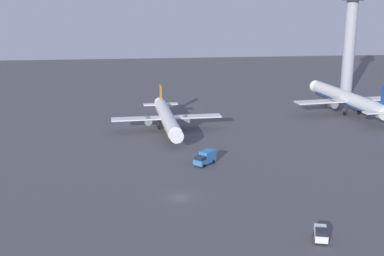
% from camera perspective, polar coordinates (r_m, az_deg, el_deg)
% --- Properties ---
extents(ground_plane, '(416.00, 416.00, 0.00)m').
position_cam_1_polar(ground_plane, '(99.12, -1.44, -7.65)').
color(ground_plane, '#4C4C51').
extents(control_tower, '(8.00, 8.00, 42.91)m').
position_cam_1_polar(control_tower, '(203.29, 17.17, 10.54)').
color(control_tower, '#A8A8B2').
rests_on(control_tower, ground).
extents(airplane_far_stand, '(30.95, 39.76, 10.20)m').
position_cam_1_polar(airplane_far_stand, '(143.62, -2.79, 1.17)').
color(airplane_far_stand, white).
rests_on(airplane_far_stand, ground).
extents(airplane_near_gate, '(36.72, 47.05, 12.07)m').
position_cam_1_polar(airplane_near_gate, '(171.56, 17.00, 3.05)').
color(airplane_near_gate, silver).
rests_on(airplane_near_gate, ground).
extents(cargo_loader, '(3.01, 4.52, 2.25)m').
position_cam_1_polar(cargo_loader, '(85.03, 14.08, -11.28)').
color(cargo_loader, white).
rests_on(cargo_loader, ground).
extents(catering_truck, '(5.65, 5.66, 3.05)m').
position_cam_1_polar(catering_truck, '(116.46, 1.48, -3.31)').
color(catering_truck, '#3372BF').
rests_on(catering_truck, ground).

